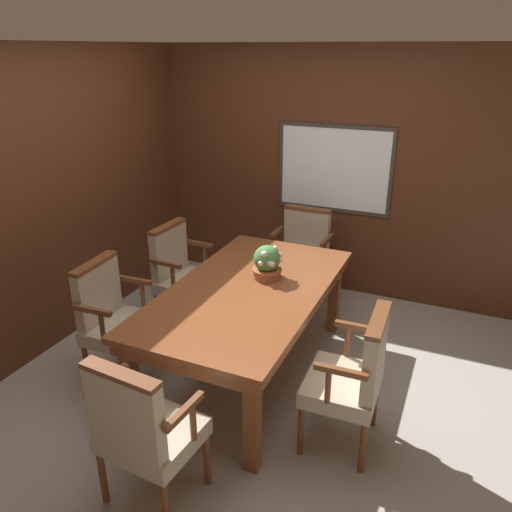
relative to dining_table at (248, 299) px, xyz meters
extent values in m
plane|color=#A39E93|center=(-0.12, -0.11, -0.66)|extent=(14.00, 14.00, 0.00)
cube|color=#4C2816|center=(-0.12, 1.78, 0.57)|extent=(7.20, 0.06, 2.45)
cube|color=white|center=(0.14, 1.74, 0.64)|extent=(1.08, 0.01, 0.79)
cube|color=#38332D|center=(0.14, 1.74, 1.05)|extent=(1.15, 0.02, 0.04)
cube|color=#38332D|center=(0.14, 1.74, 0.22)|extent=(1.15, 0.02, 0.03)
cube|color=#38332D|center=(-0.42, 1.74, 0.64)|extent=(0.04, 0.02, 0.79)
cube|color=#38332D|center=(0.70, 1.74, 0.64)|extent=(0.03, 0.02, 0.79)
cube|color=#4C2816|center=(-1.74, -0.11, 0.57)|extent=(0.06, 7.20, 2.45)
cube|color=brown|center=(-0.44, -0.89, -0.30)|extent=(0.09, 0.09, 0.70)
cube|color=brown|center=(0.44, -0.89, -0.30)|extent=(0.09, 0.09, 0.70)
cube|color=brown|center=(-0.44, 0.89, -0.30)|extent=(0.09, 0.09, 0.70)
cube|color=brown|center=(0.44, 0.89, -0.30)|extent=(0.09, 0.09, 0.70)
cube|color=brown|center=(0.00, 0.00, 0.00)|extent=(1.03, 1.94, 0.09)
cube|color=brown|center=(0.00, 0.00, 0.07)|extent=(1.09, 2.00, 0.04)
cylinder|color=brown|center=(-0.63, 0.22, -0.47)|extent=(0.04, 0.04, 0.37)
cylinder|color=brown|center=(-0.61, 0.66, -0.47)|extent=(0.04, 0.04, 0.37)
cylinder|color=brown|center=(-1.01, 0.24, -0.47)|extent=(0.04, 0.04, 0.37)
cylinder|color=brown|center=(-0.99, 0.68, -0.47)|extent=(0.04, 0.04, 0.37)
cube|color=tan|center=(-0.81, 0.45, -0.23)|extent=(0.47, 0.52, 0.11)
cube|color=tan|center=(-0.99, 0.46, 0.05)|extent=(0.10, 0.46, 0.45)
cube|color=brown|center=(-0.99, 0.46, 0.29)|extent=(0.11, 0.46, 0.03)
cylinder|color=brown|center=(-0.79, 0.19, -0.06)|extent=(0.04, 0.04, 0.24)
cube|color=brown|center=(-0.86, 0.19, 0.06)|extent=(0.31, 0.05, 0.04)
cylinder|color=brown|center=(-0.77, 0.71, -0.06)|extent=(0.04, 0.04, 0.24)
cube|color=brown|center=(-0.83, 0.71, 0.06)|extent=(0.31, 0.05, 0.04)
cylinder|color=brown|center=(-0.25, 1.08, -0.47)|extent=(0.04, 0.04, 0.37)
cylinder|color=brown|center=(0.19, 1.06, -0.47)|extent=(0.04, 0.04, 0.37)
cylinder|color=brown|center=(-0.24, 1.47, -0.47)|extent=(0.04, 0.04, 0.37)
cylinder|color=brown|center=(0.20, 1.45, -0.47)|extent=(0.04, 0.04, 0.37)
cube|color=tan|center=(-0.03, 1.26, -0.23)|extent=(0.52, 0.46, 0.11)
cube|color=tan|center=(-0.02, 1.45, 0.05)|extent=(0.46, 0.10, 0.45)
cube|color=brown|center=(-0.02, 1.45, 0.29)|extent=(0.46, 0.10, 0.03)
cylinder|color=brown|center=(-0.29, 1.24, -0.06)|extent=(0.04, 0.04, 0.24)
cube|color=brown|center=(-0.28, 1.31, 0.06)|extent=(0.05, 0.31, 0.04)
cylinder|color=brown|center=(0.23, 1.22, -0.06)|extent=(0.04, 0.04, 0.24)
cube|color=brown|center=(0.23, 1.29, 0.06)|extent=(0.05, 0.31, 0.04)
cylinder|color=brown|center=(-0.64, -0.65, -0.47)|extent=(0.04, 0.04, 0.37)
cylinder|color=brown|center=(-0.67, -0.21, -0.47)|extent=(0.04, 0.04, 0.37)
cylinder|color=brown|center=(-1.03, -0.67, -0.47)|extent=(0.04, 0.04, 0.37)
cylinder|color=brown|center=(-1.06, -0.23, -0.47)|extent=(0.04, 0.04, 0.37)
cube|color=tan|center=(-0.85, -0.44, -0.23)|extent=(0.47, 0.53, 0.11)
cube|color=tan|center=(-1.03, -0.45, 0.05)|extent=(0.11, 0.46, 0.45)
cube|color=brown|center=(-1.03, -0.45, 0.29)|extent=(0.11, 0.47, 0.03)
cylinder|color=brown|center=(-0.80, -0.70, -0.06)|extent=(0.04, 0.04, 0.24)
cube|color=brown|center=(-0.87, -0.70, 0.06)|extent=(0.31, 0.05, 0.04)
cylinder|color=brown|center=(-0.83, -0.18, -0.06)|extent=(0.04, 0.04, 0.24)
cube|color=brown|center=(-0.90, -0.19, 0.06)|extent=(0.31, 0.05, 0.04)
cylinder|color=brown|center=(0.65, -0.22, -0.47)|extent=(0.04, 0.04, 0.37)
cylinder|color=brown|center=(0.67, -0.66, -0.47)|extent=(0.04, 0.04, 0.37)
cylinder|color=brown|center=(1.04, -0.21, -0.47)|extent=(0.04, 0.04, 0.37)
cylinder|color=brown|center=(1.06, -0.65, -0.47)|extent=(0.04, 0.04, 0.37)
cube|color=tan|center=(0.85, -0.44, -0.23)|extent=(0.46, 0.52, 0.11)
cube|color=tan|center=(1.04, -0.43, 0.05)|extent=(0.10, 0.46, 0.45)
cube|color=brown|center=(1.04, -0.43, 0.29)|extent=(0.10, 0.46, 0.03)
cylinder|color=brown|center=(0.81, -0.18, -0.06)|extent=(0.04, 0.04, 0.24)
cube|color=brown|center=(0.88, -0.18, 0.06)|extent=(0.31, 0.05, 0.04)
cylinder|color=brown|center=(0.83, -0.70, -0.06)|extent=(0.04, 0.04, 0.24)
cube|color=brown|center=(0.90, -0.70, 0.06)|extent=(0.31, 0.05, 0.04)
cylinder|color=brown|center=(0.24, -1.11, -0.47)|extent=(0.04, 0.04, 0.37)
cylinder|color=brown|center=(-0.20, -1.07, -0.47)|extent=(0.04, 0.04, 0.37)
cylinder|color=brown|center=(0.21, -1.49, -0.47)|extent=(0.04, 0.04, 0.37)
cylinder|color=brown|center=(-0.23, -1.46, -0.47)|extent=(0.04, 0.04, 0.37)
cube|color=tan|center=(0.01, -1.28, -0.23)|extent=(0.54, 0.49, 0.11)
cube|color=tan|center=(-0.01, -1.47, 0.05)|extent=(0.47, 0.12, 0.45)
cube|color=brown|center=(-0.01, -1.47, 0.29)|extent=(0.47, 0.12, 0.03)
cylinder|color=brown|center=(0.27, -1.27, -0.06)|extent=(0.04, 0.04, 0.24)
cube|color=brown|center=(0.26, -1.34, 0.06)|extent=(0.06, 0.31, 0.04)
cylinder|color=brown|center=(-0.25, -1.23, -0.06)|extent=(0.04, 0.04, 0.24)
cube|color=brown|center=(-0.25, -1.30, 0.06)|extent=(0.06, 0.31, 0.04)
cylinder|color=#9E5638|center=(0.06, 0.22, 0.13)|extent=(0.21, 0.21, 0.08)
cylinder|color=#9E5638|center=(0.06, 0.22, 0.16)|extent=(0.23, 0.23, 0.02)
sphere|color=#427F3D|center=(0.06, 0.22, 0.25)|extent=(0.21, 0.21, 0.21)
sphere|color=silver|center=(0.13, 0.15, 0.24)|extent=(0.05, 0.05, 0.05)
sphere|color=silver|center=(0.07, 0.32, 0.28)|extent=(0.04, 0.04, 0.04)
sphere|color=silver|center=(0.15, 0.25, 0.25)|extent=(0.04, 0.04, 0.04)
sphere|color=silver|center=(0.05, 0.12, 0.25)|extent=(0.04, 0.04, 0.04)
sphere|color=silver|center=(0.07, 0.15, 0.32)|extent=(0.05, 0.05, 0.05)
sphere|color=silver|center=(0.11, 0.27, 0.33)|extent=(0.05, 0.05, 0.05)
sphere|color=silver|center=(0.12, 0.14, 0.25)|extent=(0.04, 0.04, 0.04)
sphere|color=silver|center=(-0.03, 0.27, 0.27)|extent=(0.04, 0.04, 0.04)
sphere|color=silver|center=(0.13, 0.29, 0.26)|extent=(0.05, 0.05, 0.05)
camera|label=1|loc=(1.40, -3.03, 1.75)|focal=35.00mm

